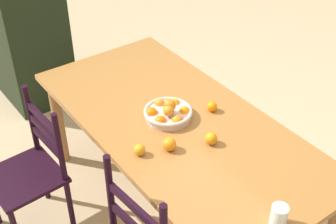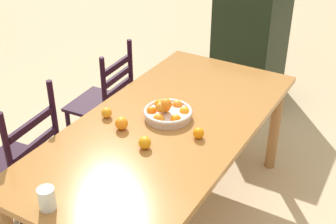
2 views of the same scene
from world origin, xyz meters
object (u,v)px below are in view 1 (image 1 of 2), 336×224
at_px(cabinet, 26,38).
at_px(orange_loose_2, 212,107).
at_px(orange_loose_1, 211,139).
at_px(drinking_glass, 279,216).
at_px(fruit_bowl, 168,113).
at_px(orange_loose_3, 140,150).
at_px(orange_loose_0, 169,144).
at_px(chair_near_window, 31,172).
at_px(dining_table, 177,133).

xyz_separation_m(cabinet, orange_loose_2, (-1.97, -0.44, 0.22)).
distance_m(orange_loose_1, drinking_glass, 0.63).
bearing_deg(drinking_glass, fruit_bowl, -4.08).
height_order(fruit_bowl, orange_loose_2, fruit_bowl).
bearing_deg(cabinet, orange_loose_2, -168.74).
xyz_separation_m(orange_loose_2, orange_loose_3, (-0.08, 0.58, 0.00)).
xyz_separation_m(orange_loose_1, orange_loose_3, (0.16, 0.37, -0.00)).
bearing_deg(orange_loose_0, chair_near_window, 44.99).
relative_size(chair_near_window, fruit_bowl, 3.18).
bearing_deg(orange_loose_1, orange_loose_3, 67.18).
bearing_deg(cabinet, orange_loose_0, 179.06).
distance_m(chair_near_window, orange_loose_3, 0.78).
relative_size(dining_table, orange_loose_2, 31.66).
bearing_deg(orange_loose_1, orange_loose_2, -41.26).
bearing_deg(cabinet, orange_loose_1, -175.26).
distance_m(orange_loose_0, orange_loose_1, 0.24).
xyz_separation_m(chair_near_window, orange_loose_3, (-0.54, -0.45, 0.33)).
bearing_deg(dining_table, orange_loose_3, 108.70).
bearing_deg(cabinet, chair_near_window, 157.12).
bearing_deg(orange_loose_2, cabinet, 12.47).
distance_m(orange_loose_0, orange_loose_2, 0.45).
xyz_separation_m(dining_table, orange_loose_0, (-0.18, 0.19, 0.13)).
xyz_separation_m(orange_loose_1, orange_loose_2, (0.23, -0.21, -0.00)).
height_order(dining_table, orange_loose_2, orange_loose_2).
distance_m(chair_near_window, orange_loose_1, 1.13).
xyz_separation_m(cabinet, fruit_bowl, (-1.87, -0.18, 0.23)).
bearing_deg(orange_loose_0, dining_table, -46.78).
distance_m(cabinet, orange_loose_2, 2.03).
xyz_separation_m(cabinet, orange_loose_3, (-2.04, 0.14, 0.22)).
distance_m(cabinet, orange_loose_0, 2.12).
distance_m(chair_near_window, fruit_bowl, 0.92).
relative_size(orange_loose_2, drinking_glass, 0.58).
bearing_deg(orange_loose_1, cabinet, 5.95).
relative_size(orange_loose_0, orange_loose_2, 1.20).
xyz_separation_m(chair_near_window, drinking_glass, (-1.32, -0.70, 0.36)).
height_order(cabinet, fruit_bowl, cabinet).
height_order(dining_table, orange_loose_0, orange_loose_0).
xyz_separation_m(dining_table, chair_near_window, (0.43, 0.80, -0.21)).
bearing_deg(chair_near_window, fruit_bowl, 61.22).
distance_m(chair_near_window, orange_loose_0, 0.92).
relative_size(fruit_bowl, orange_loose_3, 4.64).
xyz_separation_m(cabinet, orange_loose_0, (-2.11, -0.01, 0.23)).
height_order(chair_near_window, drinking_glass, chair_near_window).
distance_m(orange_loose_1, orange_loose_3, 0.40).
height_order(dining_table, chair_near_window, chair_near_window).
bearing_deg(orange_loose_3, orange_loose_2, -82.36).
distance_m(orange_loose_3, drinking_glass, 0.82).
relative_size(chair_near_window, orange_loose_0, 12.40).
relative_size(chair_near_window, orange_loose_3, 14.75).
relative_size(fruit_bowl, orange_loose_0, 3.90).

